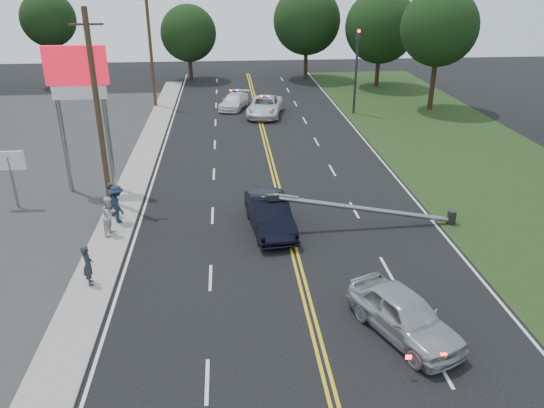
{
  "coord_description": "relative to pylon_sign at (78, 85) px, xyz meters",
  "views": [
    {
      "loc": [
        -2.83,
        -14.74,
        11.59
      ],
      "look_at": [
        -0.87,
        7.37,
        1.7
      ],
      "focal_mm": 35.0,
      "sensor_mm": 36.0,
      "label": 1
    }
  ],
  "objects": [
    {
      "name": "bystander_a",
      "position": [
        2.07,
        -10.2,
        -5.03
      ],
      "size": [
        0.59,
        0.72,
        1.69
      ],
      "primitive_type": "imported",
      "rotation": [
        0.0,
        0.0,
        1.92
      ],
      "color": "#282930",
      "rests_on": "sidewalk"
    },
    {
      "name": "bystander_b",
      "position": [
        2.13,
        -5.87,
        -4.93
      ],
      "size": [
        0.93,
        1.08,
        1.89
      ],
      "primitive_type": "imported",
      "rotation": [
        0.0,
        0.0,
        1.3
      ],
      "color": "silver",
      "rests_on": "sidewalk"
    },
    {
      "name": "bystander_c",
      "position": [
        2.25,
        -4.58,
        -4.92
      ],
      "size": [
        1.2,
        1.43,
        1.92
      ],
      "primitive_type": "imported",
      "rotation": [
        0.0,
        0.0,
        2.04
      ],
      "color": "#18243D",
      "rests_on": "sidewalk"
    },
    {
      "name": "ground",
      "position": [
        10.5,
        -14.0,
        -6.0
      ],
      "size": [
        120.0,
        120.0,
        0.0
      ],
      "primitive_type": "plane",
      "color": "black",
      "rests_on": "ground"
    },
    {
      "name": "utility_pole_far",
      "position": [
        1.3,
        20.0,
        -0.91
      ],
      "size": [
        1.6,
        0.28,
        10.0
      ],
      "color": "#382619",
      "rests_on": "ground"
    },
    {
      "name": "sidewalk",
      "position": [
        2.1,
        -4.0,
        -5.94
      ],
      "size": [
        1.8,
        70.0,
        0.12
      ],
      "primitive_type": "cube",
      "color": "gray",
      "rests_on": "ground"
    },
    {
      "name": "tree_9",
      "position": [
        25.99,
        16.91,
        1.03
      ],
      "size": [
        6.54,
        6.54,
        10.31
      ],
      "color": "black",
      "rests_on": "ground"
    },
    {
      "name": "emergency_a",
      "position": [
        11.04,
        16.0,
        -5.2
      ],
      "size": [
        3.76,
        6.13,
        1.59
      ],
      "primitive_type": "imported",
      "rotation": [
        0.0,
        0.0,
        -0.21
      ],
      "color": "silver",
      "rests_on": "ground"
    },
    {
      "name": "traffic_signal",
      "position": [
        18.8,
        16.0,
        -1.79
      ],
      "size": [
        0.28,
        0.41,
        7.05
      ],
      "color": "#2D2D30",
      "rests_on": "ground"
    },
    {
      "name": "crashed_sedan",
      "position": [
        9.59,
        -5.83,
        -5.18
      ],
      "size": [
        2.3,
        5.14,
        1.64
      ],
      "primitive_type": "imported",
      "rotation": [
        0.0,
        0.0,
        0.12
      ],
      "color": "black",
      "rests_on": "ground"
    },
    {
      "name": "waiting_sedan",
      "position": [
        13.49,
        -14.25,
        -5.2
      ],
      "size": [
        3.56,
        5.01,
        1.58
      ],
      "primitive_type": "imported",
      "rotation": [
        0.0,
        0.0,
        0.41
      ],
      "color": "#A4A8AC",
      "rests_on": "ground"
    },
    {
      "name": "utility_pole_mid",
      "position": [
        1.3,
        -2.0,
        -0.91
      ],
      "size": [
        1.6,
        0.28,
        10.0
      ],
      "color": "#382619",
      "rests_on": "ground"
    },
    {
      "name": "tree_6",
      "position": [
        3.89,
        32.56,
        -0.91
      ],
      "size": [
        6.1,
        6.1,
        8.15
      ],
      "color": "black",
      "rests_on": "ground"
    },
    {
      "name": "grass_verge",
      "position": [
        24.0,
        -4.0,
        -5.99
      ],
      "size": [
        12.0,
        80.0,
        0.01
      ],
      "primitive_type": "cube",
      "color": "black",
      "rests_on": "ground"
    },
    {
      "name": "emergency_b",
      "position": [
        8.47,
        18.67,
        -5.33
      ],
      "size": [
        3.23,
        4.92,
        1.33
      ],
      "primitive_type": "imported",
      "rotation": [
        0.0,
        0.0,
        -0.33
      ],
      "color": "white",
      "rests_on": "ground"
    },
    {
      "name": "tree_8",
      "position": [
        23.9,
        27.2,
        0.09
      ],
      "size": [
        7.35,
        7.35,
        9.77
      ],
      "color": "black",
      "rests_on": "ground"
    },
    {
      "name": "pylon_sign",
      "position": [
        0.0,
        0.0,
        0.0
      ],
      "size": [
        3.2,
        0.35,
        8.0
      ],
      "color": "gray",
      "rests_on": "ground"
    },
    {
      "name": "tree_7",
      "position": [
        16.95,
        32.3,
        0.33
      ],
      "size": [
        7.42,
        7.42,
        10.05
      ],
      "color": "black",
      "rests_on": "ground"
    },
    {
      "name": "bystander_d",
      "position": [
        1.8,
        -3.77,
        -5.0
      ],
      "size": [
        0.56,
        1.07,
        1.75
      ],
      "primitive_type": "imported",
      "rotation": [
        0.0,
        0.0,
        1.7
      ],
      "color": "#584D46",
      "rests_on": "sidewalk"
    },
    {
      "name": "centerline_yellow",
      "position": [
        10.5,
        -4.0,
        -5.99
      ],
      "size": [
        0.36,
        80.0,
        0.0
      ],
      "primitive_type": "cube",
      "color": "gold",
      "rests_on": "ground"
    },
    {
      "name": "fallen_streetlight",
      "position": [
        14.69,
        -6.0,
        -5.08
      ],
      "size": [
        9.36,
        0.44,
        1.91
      ],
      "color": "#2D2D30",
      "rests_on": "ground"
    },
    {
      "name": "small_sign",
      "position": [
        -3.5,
        -2.0,
        -3.66
      ],
      "size": [
        1.6,
        0.14,
        3.1
      ],
      "color": "gray",
      "rests_on": "ground"
    },
    {
      "name": "tree_5",
      "position": [
        -10.27,
        30.82,
        0.79
      ],
      "size": [
        5.58,
        5.58,
        9.6
      ],
      "color": "black",
      "rests_on": "ground"
    }
  ]
}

